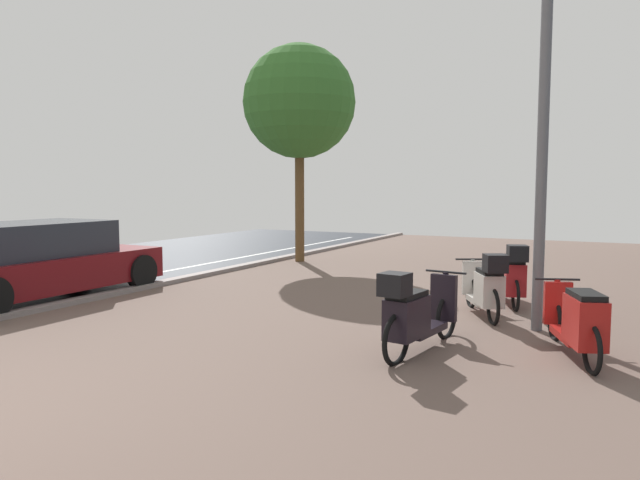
% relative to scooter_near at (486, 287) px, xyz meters
% --- Properties ---
extents(scooter_near, '(0.96, 1.52, 0.98)m').
position_rel_scooter_near_xyz_m(scooter_near, '(0.00, 0.00, 0.00)').
color(scooter_near, black).
rests_on(scooter_near, ground).
extents(scooter_mid, '(0.60, 1.89, 1.00)m').
position_rel_scooter_near_xyz_m(scooter_mid, '(-0.32, -2.21, 0.01)').
color(scooter_mid, black).
rests_on(scooter_mid, ground).
extents(scooter_far, '(0.82, 1.59, 1.02)m').
position_rel_scooter_near_xyz_m(scooter_far, '(0.18, 1.07, 0.01)').
color(scooter_far, black).
rests_on(scooter_far, ground).
extents(scooter_extra, '(0.86, 1.73, 0.80)m').
position_rel_scooter_near_xyz_m(scooter_extra, '(1.30, -1.61, -0.03)').
color(scooter_extra, black).
rests_on(scooter_extra, ground).
extents(parked_car_near, '(1.92, 3.96, 1.28)m').
position_rel_scooter_near_xyz_m(parked_car_near, '(-6.99, -1.88, 0.17)').
color(parked_car_near, maroon).
rests_on(parked_car_near, ground).
extents(lamp_post, '(0.20, 0.52, 5.78)m').
position_rel_scooter_near_xyz_m(lamp_post, '(0.74, -0.42, 2.77)').
color(lamp_post, slate).
rests_on(lamp_post, ground).
extents(street_tree, '(2.78, 2.78, 5.34)m').
position_rel_scooter_near_xyz_m(street_tree, '(-5.48, 4.41, 3.49)').
color(street_tree, brown).
rests_on(street_tree, ground).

